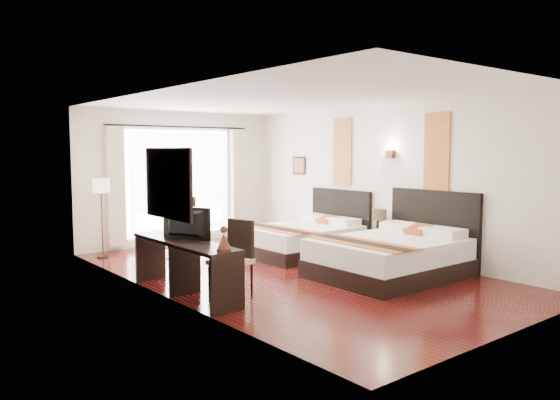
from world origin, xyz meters
TOP-DOWN VIEW (x-y plane):
  - floor at (0.00, 0.00)m, footprint 4.50×7.50m
  - ceiling at (0.00, 0.00)m, footprint 4.50×7.50m
  - wall_headboard at (2.25, 0.00)m, footprint 0.01×7.50m
  - wall_desk at (-2.25, 0.00)m, footprint 0.01×7.50m
  - wall_window at (0.00, 3.75)m, footprint 4.50×0.01m
  - wall_entry at (0.00, -3.75)m, footprint 4.50×0.01m
  - window_glass at (0.00, 3.73)m, footprint 2.40×0.02m
  - sheer_curtain at (0.00, 3.67)m, footprint 2.30×0.02m
  - drape_left at (-1.45, 3.63)m, footprint 0.35×0.14m
  - drape_right at (1.45, 3.63)m, footprint 0.35×0.14m
  - art_panel_near at (2.23, -1.15)m, footprint 0.03×0.50m
  - art_panel_far at (2.23, 1.08)m, footprint 0.03×0.50m
  - wall_sconce at (2.19, -0.19)m, footprint 0.10×0.14m
  - mirror_frame at (-2.22, -0.10)m, footprint 0.04×1.25m
  - mirror_glass at (-2.19, -0.10)m, footprint 0.01×1.12m
  - bed_near at (1.15, -1.15)m, footprint 2.33×1.81m
  - bed_far at (1.24, 1.08)m, footprint 2.13×1.66m
  - nightstand at (1.98, -0.19)m, footprint 0.40×0.49m
  - table_lamp at (2.00, -0.11)m, footprint 0.26×0.26m
  - vase at (1.99, -0.29)m, footprint 0.17×0.17m
  - console_desk at (-1.99, -0.10)m, footprint 0.50×2.20m
  - television at (-1.97, -0.03)m, footprint 0.42×0.77m
  - bronze_figurine at (-1.99, -1.10)m, footprint 0.19×0.19m
  - desk_chair at (-1.53, -0.57)m, footprint 0.59×0.59m
  - floor_lamp at (-1.90, 3.19)m, footprint 0.30×0.30m
  - side_table at (-0.33, 2.78)m, footprint 0.46×0.46m
  - fruit_bowl at (-0.32, 2.79)m, footprint 0.24×0.24m
  - window_chair at (-0.09, 2.99)m, footprint 0.58×0.58m
  - jute_rug at (-0.57, 2.71)m, footprint 1.49×1.26m

SIDE VIEW (x-z plane):
  - floor at x=0.00m, z-range -0.01..0.00m
  - jute_rug at x=-0.57m, z-range 0.00..0.01m
  - nightstand at x=1.98m, z-range 0.00..0.47m
  - side_table at x=-0.33m, z-range 0.00..0.53m
  - bed_far at x=1.24m, z-range -0.29..0.91m
  - window_chair at x=-0.09m, z-range -0.20..0.83m
  - desk_chair at x=-1.53m, z-range -0.20..0.84m
  - bed_near at x=1.15m, z-range -0.32..1.00m
  - console_desk at x=-1.99m, z-range 0.00..0.76m
  - fruit_bowl at x=-0.32m, z-range 0.53..0.58m
  - vase at x=1.99m, z-range 0.50..0.64m
  - table_lamp at x=2.00m, z-range 0.58..1.00m
  - bronze_figurine at x=-1.99m, z-range 0.75..1.03m
  - television at x=-1.97m, z-range 0.75..1.21m
  - floor_lamp at x=-1.90m, z-range 0.50..1.97m
  - drape_left at x=-1.45m, z-range 0.10..2.46m
  - drape_right at x=1.45m, z-range 0.10..2.46m
  - sheer_curtain at x=0.00m, z-range 0.25..2.35m
  - window_glass at x=0.00m, z-range 0.20..2.40m
  - wall_headboard at x=2.25m, z-range 0.00..2.80m
  - wall_desk at x=-2.25m, z-range 0.00..2.80m
  - wall_window at x=0.00m, z-range 0.00..2.80m
  - wall_entry at x=0.00m, z-range 0.00..2.80m
  - mirror_frame at x=-2.22m, z-range 1.08..2.02m
  - mirror_glass at x=-2.19m, z-range 1.14..1.96m
  - wall_sconce at x=2.19m, z-range 1.85..1.99m
  - art_panel_near at x=2.23m, z-range 1.27..2.62m
  - art_panel_far at x=2.23m, z-range 1.27..2.62m
  - ceiling at x=0.00m, z-range 2.78..2.80m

